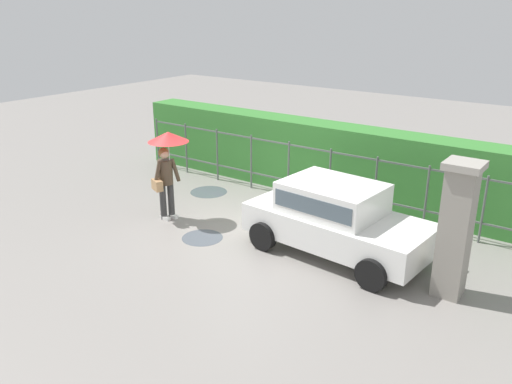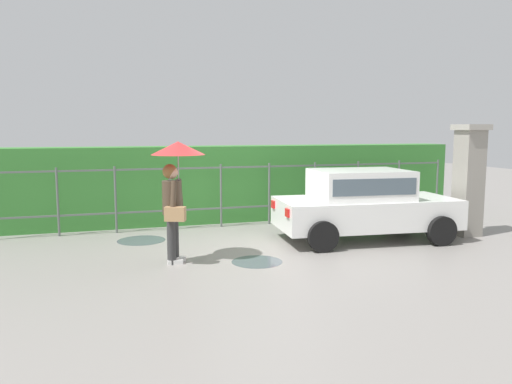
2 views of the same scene
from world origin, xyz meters
name	(u,v)px [view 2 (image 2 of 2)]	position (x,y,z in m)	size (l,w,h in m)	color
ground_plane	(267,249)	(0.00, 0.00, 0.00)	(40.00, 40.00, 0.00)	gray
car	(363,202)	(2.19, 0.22, 0.80)	(3.85, 2.10, 1.48)	white
pedestrian	(176,174)	(-1.81, -0.45, 1.55)	(0.93, 0.93, 2.11)	#333333
gate_pillar	(469,179)	(4.58, -0.06, 1.24)	(0.60, 0.60, 2.42)	gray
fence_section	(245,192)	(0.26, 2.46, 0.83)	(10.91, 0.05, 1.50)	#59605B
hedge_row	(237,183)	(0.26, 3.27, 0.95)	(11.86, 0.90, 1.90)	#387F33
puddle_near	(257,262)	(-0.46, -0.82, 0.00)	(0.90, 0.90, 0.00)	#4C545B
puddle_far	(141,240)	(-2.29, 1.50, 0.00)	(1.00, 1.00, 0.00)	#4C545B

